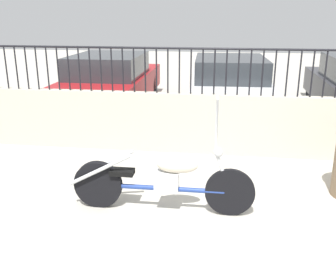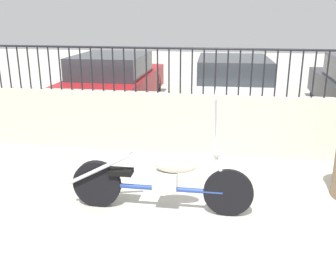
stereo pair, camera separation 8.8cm
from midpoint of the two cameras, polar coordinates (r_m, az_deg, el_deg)
ground_plane at (r=4.09m, az=11.20°, el=-16.38°), size 40.00×40.00×0.00m
low_wall at (r=6.18m, az=10.79°, el=0.54°), size 9.83×0.18×1.00m
fence_railing at (r=5.98m, az=11.33°, el=9.71°), size 9.83×0.04×0.74m
motorcycle_blue at (r=4.39m, az=-1.50°, el=-7.70°), size 2.18×0.52×1.45m
car_red at (r=9.28m, az=-7.98°, el=7.25°), size 1.80×4.31×1.32m
car_white at (r=8.97m, az=10.01°, el=6.74°), size 1.90×4.33×1.29m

